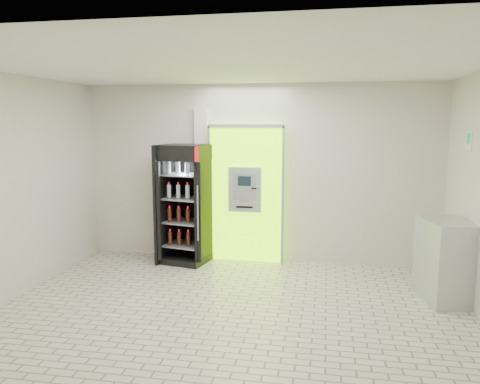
# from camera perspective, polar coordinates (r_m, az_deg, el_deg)

# --- Properties ---
(ground) EXTENTS (6.00, 6.00, 0.00)m
(ground) POSITION_cam_1_polar(r_m,az_deg,el_deg) (5.92, -1.43, -15.07)
(ground) COLOR beige
(ground) RESTS_ON ground
(room_shell) EXTENTS (6.00, 6.00, 6.00)m
(room_shell) POSITION_cam_1_polar(r_m,az_deg,el_deg) (5.45, -1.50, 2.98)
(room_shell) COLOR beige
(room_shell) RESTS_ON ground
(atm_assembly) EXTENTS (1.30, 0.24, 2.33)m
(atm_assembly) POSITION_cam_1_polar(r_m,az_deg,el_deg) (7.92, 0.74, -0.15)
(atm_assembly) COLOR #94F800
(atm_assembly) RESTS_ON ground
(pillar) EXTENTS (0.22, 0.11, 2.60)m
(pillar) POSITION_cam_1_polar(r_m,az_deg,el_deg) (8.10, -4.66, 0.95)
(pillar) COLOR silver
(pillar) RESTS_ON ground
(beverage_cooler) EXTENTS (0.87, 0.83, 2.00)m
(beverage_cooler) POSITION_cam_1_polar(r_m,az_deg,el_deg) (7.95, -6.70, -1.73)
(beverage_cooler) COLOR black
(beverage_cooler) RESTS_ON ground
(steel_cabinet) EXTENTS (0.71, 0.91, 1.09)m
(steel_cabinet) POSITION_cam_1_polar(r_m,az_deg,el_deg) (6.83, 23.76, -7.67)
(steel_cabinet) COLOR #AFB2B7
(steel_cabinet) RESTS_ON ground
(exit_sign) EXTENTS (0.02, 0.22, 0.26)m
(exit_sign) POSITION_cam_1_polar(r_m,az_deg,el_deg) (6.96, 26.14, 5.64)
(exit_sign) COLOR white
(exit_sign) RESTS_ON room_shell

